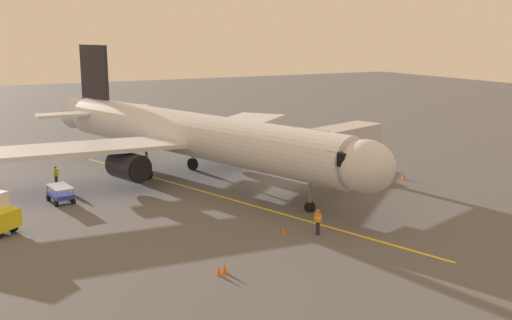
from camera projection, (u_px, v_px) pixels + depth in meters
The scene contains 11 objects.
ground_plane at pixel (194, 182), 51.80m from camera, with size 220.00×220.00×0.00m, color #565659.
apron_lead_in_line at pixel (219, 196), 47.38m from camera, with size 0.24×40.00×0.01m, color yellow.
airplane at pixel (189, 135), 51.94m from camera, with size 33.10×39.31×11.50m.
jet_bridge at pixel (329, 146), 47.98m from camera, with size 11.38×5.98×5.40m.
ground_crew_marshaller at pixel (318, 222), 38.12m from camera, with size 0.38×0.46×1.71m.
ground_crew_wing_walker at pixel (56, 176), 50.30m from camera, with size 0.43×0.30×1.71m.
baggage_cart_portside at pixel (60, 194), 45.58m from camera, with size 1.87×2.77×1.27m.
safety_cone_nose_left at pixel (219, 270), 31.93m from camera, with size 0.32×0.32×0.55m, color #F2590F.
safety_cone_nose_right at pixel (404, 176), 52.68m from camera, with size 0.32×0.32×0.55m, color #F2590F.
safety_cone_wing_port at pixel (284, 230), 38.49m from camera, with size 0.32×0.32×0.55m, color #F2590F.
safety_cone_wing_starboard at pixel (224, 268), 32.21m from camera, with size 0.32×0.32×0.55m, color #F2590F.
Camera 1 is at (18.29, 47.10, 12.78)m, focal length 41.79 mm.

